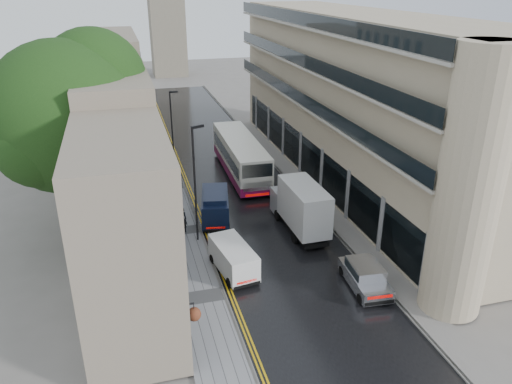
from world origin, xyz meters
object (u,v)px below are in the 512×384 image
pedestrian (182,220)px  lamp_post_far (172,130)px  tree_near (69,143)px  white_lorry (295,219)px  tree_far (84,107)px  navy_van (203,215)px  white_van (230,273)px  cream_bus (235,171)px  silver_hatchback (361,292)px  lamp_post_near (195,186)px

pedestrian → lamp_post_far: bearing=-102.1°
tree_near → white_lorry: size_ratio=1.97×
tree_far → pedestrian: tree_far is taller
white_lorry → navy_van: 6.69m
navy_van → white_van: bearing=-77.3°
tree_near → lamp_post_far: tree_near is taller
white_lorry → navy_van: size_ratio=1.48×
cream_bus → silver_hatchback: 17.95m
white_lorry → lamp_post_near: (-6.30, 2.08, 2.23)m
white_van → cream_bus: bearing=66.6°
lamp_post_near → white_lorry: bearing=-40.5°
lamp_post_near → tree_far: bearing=92.9°
navy_van → cream_bus: bearing=70.8°
cream_bus → navy_van: size_ratio=2.56×
tree_near → cream_bus: 14.38m
silver_hatchback → lamp_post_far: size_ratio=0.59×
white_lorry → lamp_post_far: (-6.05, 17.25, 1.78)m
tree_far → silver_hatchback: tree_far is taller
tree_near → pedestrian: 8.97m
white_lorry → pedestrian: bearing=153.6°
lamp_post_far → silver_hatchback: bearing=-72.5°
tree_near → cream_bus: bearing=25.5°
white_van → tree_near: bearing=126.0°
silver_hatchback → cream_bus: bearing=103.9°
tree_near → pedestrian: size_ratio=7.20×
lamp_post_near → silver_hatchback: bearing=-74.0°
white_van → pedestrian: pedestrian is taller
silver_hatchback → lamp_post_near: lamp_post_near is taller
navy_van → lamp_post_near: bearing=-103.4°
lamp_post_far → lamp_post_near: bearing=-89.8°
tree_far → white_lorry: size_ratio=1.77×
navy_van → lamp_post_near: (-0.65, -1.44, 2.86)m
white_van → lamp_post_far: (-0.65, 21.22, 2.70)m
silver_hatchback → navy_van: navy_van is taller
tree_far → white_lorry: bearing=-52.2°
pedestrian → lamp_post_near: 3.40m
pedestrian → lamp_post_near: bearing=115.4°
pedestrian → silver_hatchback: bearing=120.1°
cream_bus → lamp_post_near: 9.64m
tree_near → navy_van: (8.20, -0.97, -5.71)m
lamp_post_near → navy_van: bearing=43.5°
white_lorry → cream_bus: bearing=98.8°
white_lorry → white_van: white_lorry is taller
silver_hatchback → pedestrian: (-8.37, 10.83, 0.29)m
white_lorry → tree_near: bearing=161.0°
white_van → lamp_post_near: (-0.89, 6.05, 3.14)m
cream_bus → silver_hatchback: (2.98, -17.68, -0.89)m
tree_far → white_van: bearing=-69.2°
tree_far → lamp_post_far: size_ratio=1.76×
silver_hatchback → navy_van: (-6.87, 10.96, 0.44)m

